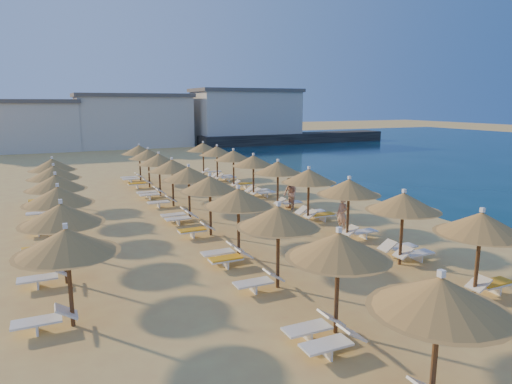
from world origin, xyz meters
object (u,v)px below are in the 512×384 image
beachgoer_a (342,214)px  beachgoer_b (290,194)px  parasol_row_west (199,179)px  jetty (295,138)px  parasol_row_east (292,172)px

beachgoer_a → beachgoer_b: size_ratio=0.93×
parasol_row_west → jetty: bearing=54.7°
beachgoer_b → jetty: bearing=147.9°
parasol_row_west → beachgoer_a: bearing=-32.1°
jetty → beachgoer_a: bearing=-118.3°
parasol_row_east → parasol_row_west: same height
parasol_row_west → beachgoer_b: bearing=13.2°
beachgoer_a → parasol_row_west: bearing=-131.2°
parasol_row_west → beachgoer_a: 7.16m
parasol_row_west → beachgoer_a: (5.92, -3.72, -1.55)m
jetty → beachgoer_a: size_ratio=17.57×
beachgoer_a → beachgoer_b: (0.00, 5.11, 0.07)m
parasol_row_east → beachgoer_a: (0.65, -3.72, -1.55)m
jetty → parasol_row_west: parasol_row_west is taller
jetty → parasol_row_west: (-27.98, -39.49, 1.65)m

